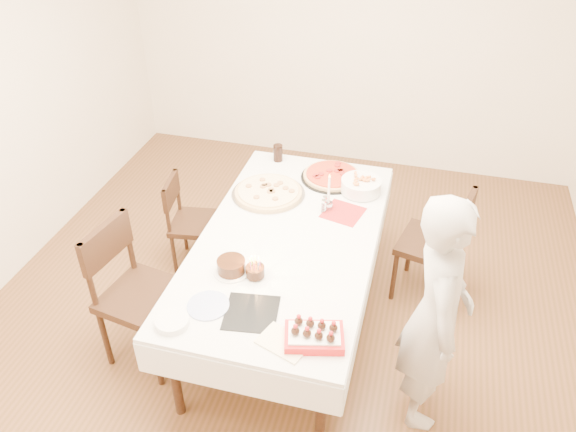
% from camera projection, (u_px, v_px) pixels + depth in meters
% --- Properties ---
extents(floor, '(5.00, 5.00, 0.00)m').
position_uv_depth(floor, '(287.00, 320.00, 4.12)').
color(floor, '#53371C').
rests_on(floor, ground).
extents(wall_back, '(4.50, 0.04, 2.70)m').
position_uv_depth(wall_back, '(355.00, 33.00, 5.30)').
color(wall_back, beige).
rests_on(wall_back, floor).
extents(dining_table, '(1.60, 2.34, 0.75)m').
position_uv_depth(dining_table, '(288.00, 280.00, 3.92)').
color(dining_table, white).
rests_on(dining_table, floor).
extents(chair_right_savory, '(0.57, 0.57, 0.93)m').
position_uv_depth(chair_right_savory, '(431.00, 244.00, 4.10)').
color(chair_right_savory, '#321C10').
rests_on(chair_right_savory, floor).
extents(chair_left_savory, '(0.47, 0.47, 0.80)m').
position_uv_depth(chair_left_savory, '(196.00, 223.00, 4.42)').
color(chair_left_savory, '#321C10').
rests_on(chair_left_savory, floor).
extents(chair_left_dessert, '(0.60, 0.60, 1.02)m').
position_uv_depth(chair_left_dessert, '(144.00, 297.00, 3.59)').
color(chair_left_dessert, '#321C10').
rests_on(chair_left_dessert, floor).
extents(person, '(0.44, 0.61, 1.55)m').
position_uv_depth(person, '(436.00, 315.00, 3.09)').
color(person, beige).
rests_on(person, floor).
extents(pizza_white, '(0.54, 0.54, 0.04)m').
position_uv_depth(pizza_white, '(268.00, 192.00, 4.11)').
color(pizza_white, beige).
rests_on(pizza_white, dining_table).
extents(pizza_pepperoni, '(0.52, 0.52, 0.04)m').
position_uv_depth(pizza_pepperoni, '(332.00, 176.00, 4.30)').
color(pizza_pepperoni, red).
rests_on(pizza_pepperoni, dining_table).
extents(red_placemat, '(0.31, 0.31, 0.01)m').
position_uv_depth(red_placemat, '(343.00, 213.00, 3.93)').
color(red_placemat, '#B21E1E').
rests_on(red_placemat, dining_table).
extents(pasta_bowl, '(0.38, 0.38, 0.09)m').
position_uv_depth(pasta_bowl, '(361.00, 186.00, 4.12)').
color(pasta_bowl, white).
rests_on(pasta_bowl, dining_table).
extents(taper_candle, '(0.07, 0.07, 0.29)m').
position_uv_depth(taper_candle, '(329.00, 192.00, 3.89)').
color(taper_candle, white).
rests_on(taper_candle, dining_table).
extents(shaker_pair, '(0.10, 0.10, 0.10)m').
position_uv_depth(shaker_pair, '(324.00, 206.00, 3.91)').
color(shaker_pair, white).
rests_on(shaker_pair, dining_table).
extents(cola_glass, '(0.08, 0.08, 0.14)m').
position_uv_depth(cola_glass, '(278.00, 153.00, 4.49)').
color(cola_glass, black).
rests_on(cola_glass, dining_table).
extents(layer_cake, '(0.25, 0.25, 0.09)m').
position_uv_depth(layer_cake, '(231.00, 266.00, 3.40)').
color(layer_cake, black).
rests_on(layer_cake, dining_table).
extents(cake_board, '(0.33, 0.33, 0.01)m').
position_uv_depth(cake_board, '(251.00, 313.00, 3.14)').
color(cake_board, black).
rests_on(cake_board, dining_table).
extents(birthday_cake, '(0.14, 0.14, 0.13)m').
position_uv_depth(birthday_cake, '(255.00, 267.00, 3.34)').
color(birthday_cake, '#351A0E').
rests_on(birthday_cake, dining_table).
extents(strawberry_box, '(0.35, 0.28, 0.08)m').
position_uv_depth(strawberry_box, '(314.00, 336.00, 2.95)').
color(strawberry_box, red).
rests_on(strawberry_box, dining_table).
extents(box_lid, '(0.31, 0.26, 0.02)m').
position_uv_depth(box_lid, '(284.00, 343.00, 2.96)').
color(box_lid, beige).
rests_on(box_lid, dining_table).
extents(plate_stack, '(0.21, 0.21, 0.04)m').
position_uv_depth(plate_stack, '(172.00, 321.00, 3.06)').
color(plate_stack, white).
rests_on(plate_stack, dining_table).
extents(china_plate, '(0.26, 0.26, 0.01)m').
position_uv_depth(china_plate, '(208.00, 306.00, 3.18)').
color(china_plate, white).
rests_on(china_plate, dining_table).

